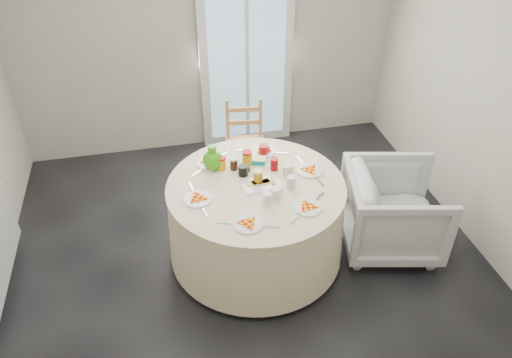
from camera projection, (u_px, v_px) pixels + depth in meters
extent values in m
plane|color=black|center=(248.00, 262.00, 4.25)|extent=(4.00, 4.00, 0.00)
cube|color=#BCB5A3|center=(206.00, 32.00, 5.06)|extent=(4.00, 0.02, 2.60)
cube|color=#BCB5A3|center=(501.00, 101.00, 3.84)|extent=(0.02, 4.00, 2.60)
cube|color=silver|center=(246.00, 54.00, 5.24)|extent=(1.00, 0.08, 2.10)
cylinder|color=#F6EFC4|center=(256.00, 221.00, 4.11)|extent=(1.45, 1.45, 0.73)
imported|color=silver|center=(394.00, 209.00, 4.21)|extent=(0.89, 0.93, 0.81)
cube|color=#018B9A|center=(258.00, 159.00, 4.12)|extent=(0.14, 0.12, 0.05)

